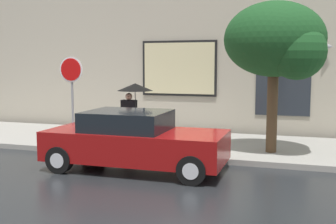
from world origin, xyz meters
name	(u,v)px	position (x,y,z in m)	size (l,w,h in m)	color
ground_plane	(160,170)	(0.00, 0.00, 0.00)	(60.00, 60.00, 0.00)	black
sidewalk	(191,144)	(0.00, 3.00, 0.07)	(20.00, 4.00, 0.15)	gray
building_facade	(209,37)	(0.00, 5.50, 3.49)	(20.00, 0.67, 7.00)	#B2A893
parked_car	(134,141)	(-0.60, -0.13, 0.70)	(4.29, 1.89, 1.42)	maroon
pedestrian_with_umbrella	(133,95)	(-1.55, 2.15, 1.63)	(1.06, 1.06, 1.83)	black
street_tree	(279,42)	(2.58, 2.17, 3.11)	(2.67, 2.27, 4.05)	#4C3823
stop_sign	(72,83)	(-3.34, 1.68, 1.99)	(0.76, 0.10, 2.61)	gray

